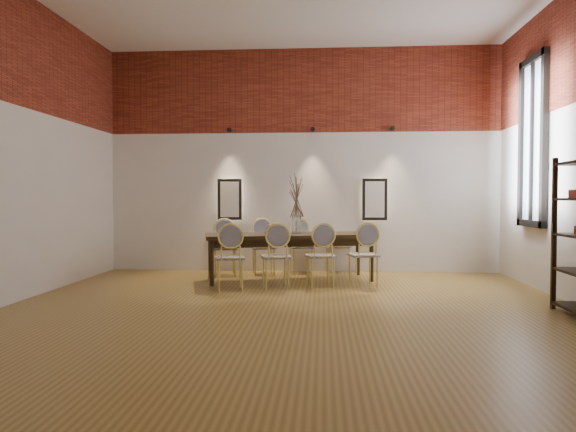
# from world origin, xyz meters

# --- Properties ---
(floor) EXTENTS (7.00, 7.00, 0.02)m
(floor) POSITION_xyz_m (0.00, 0.00, -0.01)
(floor) COLOR olive
(floor) RESTS_ON ground
(wall_back) EXTENTS (7.00, 0.10, 4.00)m
(wall_back) POSITION_xyz_m (0.00, 3.55, 2.00)
(wall_back) COLOR silver
(wall_back) RESTS_ON ground
(wall_front) EXTENTS (7.00, 0.10, 4.00)m
(wall_front) POSITION_xyz_m (0.00, -3.55, 2.00)
(wall_front) COLOR silver
(wall_front) RESTS_ON ground
(brick_band_back) EXTENTS (7.00, 0.02, 1.50)m
(brick_band_back) POSITION_xyz_m (0.00, 3.48, 3.25)
(brick_band_back) COLOR maroon
(brick_band_back) RESTS_ON ground
(niche_left) EXTENTS (0.36, 0.06, 0.66)m
(niche_left) POSITION_xyz_m (-1.30, 3.45, 1.30)
(niche_left) COLOR #FFEAC6
(niche_left) RESTS_ON wall_back
(niche_right) EXTENTS (0.36, 0.06, 0.66)m
(niche_right) POSITION_xyz_m (1.30, 3.45, 1.30)
(niche_right) COLOR #FFEAC6
(niche_right) RESTS_ON wall_back
(spot_fixture_left) EXTENTS (0.08, 0.10, 0.08)m
(spot_fixture_left) POSITION_xyz_m (-1.30, 3.42, 2.55)
(spot_fixture_left) COLOR black
(spot_fixture_left) RESTS_ON wall_back
(spot_fixture_mid) EXTENTS (0.08, 0.10, 0.08)m
(spot_fixture_mid) POSITION_xyz_m (0.20, 3.42, 2.55)
(spot_fixture_mid) COLOR black
(spot_fixture_mid) RESTS_ON wall_back
(spot_fixture_right) EXTENTS (0.08, 0.10, 0.08)m
(spot_fixture_right) POSITION_xyz_m (1.60, 3.42, 2.55)
(spot_fixture_right) COLOR black
(spot_fixture_right) RESTS_ON wall_back
(window_glass) EXTENTS (0.02, 0.78, 2.38)m
(window_glass) POSITION_xyz_m (3.46, 2.00, 2.15)
(window_glass) COLOR silver
(window_glass) RESTS_ON wall_right
(window_frame) EXTENTS (0.08, 0.90, 2.50)m
(window_frame) POSITION_xyz_m (3.44, 2.00, 2.15)
(window_frame) COLOR black
(window_frame) RESTS_ON wall_right
(window_mullion) EXTENTS (0.06, 0.06, 2.40)m
(window_mullion) POSITION_xyz_m (3.44, 2.00, 2.15)
(window_mullion) COLOR black
(window_mullion) RESTS_ON wall_right
(dining_table) EXTENTS (2.80, 1.48, 0.75)m
(dining_table) POSITION_xyz_m (-0.15, 2.45, 0.38)
(dining_table) COLOR black
(dining_table) RESTS_ON floor
(chair_near_a) EXTENTS (0.53, 0.53, 0.94)m
(chair_near_a) POSITION_xyz_m (-0.95, 1.52, 0.47)
(chair_near_a) COLOR #DFCB67
(chair_near_a) RESTS_ON floor
(chair_near_b) EXTENTS (0.53, 0.53, 0.94)m
(chair_near_b) POSITION_xyz_m (-0.30, 1.68, 0.47)
(chair_near_b) COLOR #DFCB67
(chair_near_b) RESTS_ON floor
(chair_near_c) EXTENTS (0.53, 0.53, 0.94)m
(chair_near_c) POSITION_xyz_m (0.35, 1.84, 0.47)
(chair_near_c) COLOR #DFCB67
(chair_near_c) RESTS_ON floor
(chair_near_d) EXTENTS (0.53, 0.53, 0.94)m
(chair_near_d) POSITION_xyz_m (0.99, 2.00, 0.47)
(chair_near_d) COLOR #DFCB67
(chair_near_d) RESTS_ON floor
(chair_far_a) EXTENTS (0.53, 0.53, 0.94)m
(chair_far_a) POSITION_xyz_m (-1.29, 2.89, 0.47)
(chair_far_a) COLOR #DFCB67
(chair_far_a) RESTS_ON floor
(chair_far_b) EXTENTS (0.53, 0.53, 0.94)m
(chair_far_b) POSITION_xyz_m (-0.64, 3.05, 0.47)
(chair_far_b) COLOR #DFCB67
(chair_far_b) RESTS_ON floor
(chair_far_c) EXTENTS (0.53, 0.53, 0.94)m
(chair_far_c) POSITION_xyz_m (0.00, 3.21, 0.47)
(chair_far_c) COLOR #DFCB67
(chair_far_c) RESTS_ON floor
(chair_far_d) EXTENTS (0.53, 0.53, 0.94)m
(chair_far_d) POSITION_xyz_m (0.65, 3.37, 0.47)
(chair_far_d) COLOR #DFCB67
(chair_far_d) RESTS_ON floor
(vase) EXTENTS (0.14, 0.14, 0.30)m
(vase) POSITION_xyz_m (-0.04, 2.47, 0.90)
(vase) COLOR silver
(vase) RESTS_ON dining_table
(dried_branches) EXTENTS (0.50, 0.50, 0.70)m
(dried_branches) POSITION_xyz_m (-0.04, 2.47, 1.35)
(dried_branches) COLOR brown
(dried_branches) RESTS_ON vase
(bowl) EXTENTS (0.24, 0.24, 0.18)m
(bowl) POSITION_xyz_m (-0.39, 2.33, 0.84)
(bowl) COLOR brown
(bowl) RESTS_ON dining_table
(book) EXTENTS (0.30, 0.24, 0.03)m
(book) POSITION_xyz_m (-0.42, 2.55, 0.77)
(book) COLOR #94166C
(book) RESTS_ON dining_table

